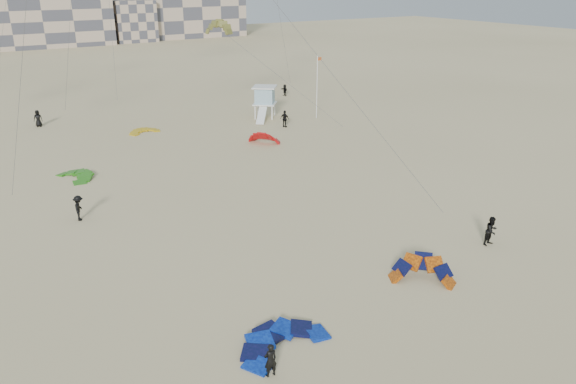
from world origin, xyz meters
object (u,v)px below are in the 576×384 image
kite_ground_blue (282,345)px  lifeguard_tower_near (265,102)px  kite_ground_orange (422,280)px  kitesurfer_main (270,360)px

kite_ground_blue → lifeguard_tower_near: size_ratio=0.77×
lifeguard_tower_near → kite_ground_orange: bearing=-67.9°
kite_ground_orange → kitesurfer_main: kite_ground_orange is taller
kite_ground_orange → kitesurfer_main: 11.50m
kite_ground_orange → lifeguard_tower_near: 39.47m
kite_ground_blue → kite_ground_orange: kite_ground_orange is taller
kite_ground_blue → kite_ground_orange: bearing=-4.1°
kitesurfer_main → lifeguard_tower_near: size_ratio=0.28×
kite_ground_blue → lifeguard_tower_near: (21.05, 38.72, 1.85)m
kitesurfer_main → kite_ground_blue: bearing=-131.1°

